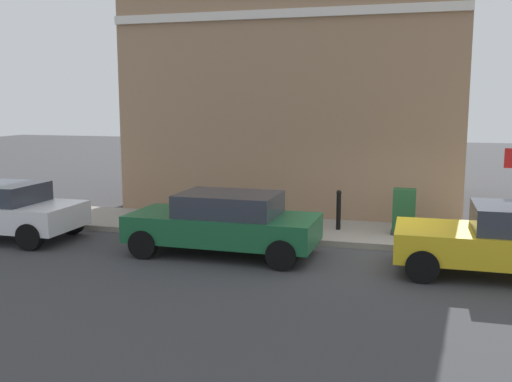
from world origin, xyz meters
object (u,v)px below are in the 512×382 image
object	(u,v)px
utility_cabinet	(404,213)
bollard_near_cabinet	(339,208)
car_white	(3,210)
car_green	(225,222)
bollard_far_kerb	(259,212)

from	to	relation	value
utility_cabinet	bollard_near_cabinet	bearing A→B (deg)	86.52
utility_cabinet	bollard_near_cabinet	xyz separation A→B (m)	(0.10, 1.64, 0.02)
car_white	bollard_near_cabinet	size ratio (longest dim) A/B	3.79
car_green	utility_cabinet	size ratio (longest dim) A/B	3.72
bollard_far_kerb	car_green	bearing A→B (deg)	166.15
car_green	bollard_near_cabinet	xyz separation A→B (m)	(2.62, -2.22, -0.04)
bollard_near_cabinet	bollard_far_kerb	world-z (taller)	same
car_green	car_white	distance (m)	5.90
car_white	bollard_near_cabinet	world-z (taller)	car_white
bollard_near_cabinet	bollard_far_kerb	xyz separation A→B (m)	(-1.07, 1.84, 0.00)
bollard_near_cabinet	bollard_far_kerb	bearing A→B (deg)	120.13
car_green	bollard_near_cabinet	world-z (taller)	car_green
bollard_near_cabinet	utility_cabinet	bearing A→B (deg)	-93.48
car_green	utility_cabinet	bearing A→B (deg)	-145.89
car_green	car_white	world-z (taller)	car_green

